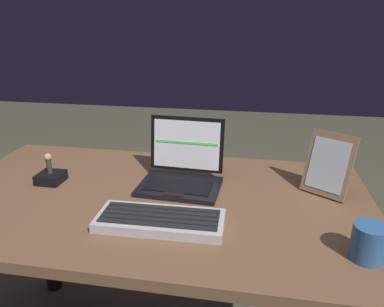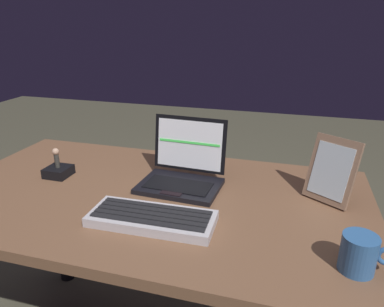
{
  "view_description": "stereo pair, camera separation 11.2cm",
  "coord_description": "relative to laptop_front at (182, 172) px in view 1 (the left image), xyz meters",
  "views": [
    {
      "loc": [
        0.3,
        -0.96,
        1.24
      ],
      "look_at": [
        0.11,
        0.07,
        0.84
      ],
      "focal_mm": 33.41,
      "sensor_mm": 36.0,
      "label": 1
    },
    {
      "loc": [
        0.41,
        -0.93,
        1.24
      ],
      "look_at": [
        0.11,
        0.07,
        0.84
      ],
      "focal_mm": 33.41,
      "sensor_mm": 36.0,
      "label": 2
    }
  ],
  "objects": [
    {
      "name": "desk",
      "position": [
        -0.08,
        -0.1,
        -0.16
      ],
      "size": [
        1.35,
        0.75,
        0.71
      ],
      "color": "brown",
      "rests_on": "ground"
    },
    {
      "name": "laptop_front",
      "position": [
        0.0,
        0.0,
        0.0
      ],
      "size": [
        0.27,
        0.22,
        0.21
      ],
      "color": "black",
      "rests_on": "desk"
    },
    {
      "name": "external_keyboard",
      "position": [
        -0.01,
        -0.25,
        -0.03
      ],
      "size": [
        0.34,
        0.14,
        0.03
      ],
      "color": "#BFBBC0",
      "rests_on": "desk"
    },
    {
      "name": "photo_frame",
      "position": [
        0.46,
        0.02,
        0.05
      ],
      "size": [
        0.15,
        0.13,
        0.2
      ],
      "color": "#8A6850",
      "rests_on": "desk"
    },
    {
      "name": "figurine_stand",
      "position": [
        -0.44,
        -0.06,
        -0.03
      ],
      "size": [
        0.08,
        0.08,
        0.03
      ],
      "primitive_type": "cube",
      "color": "black",
      "rests_on": "desk"
    },
    {
      "name": "figurine",
      "position": [
        -0.44,
        -0.06,
        0.03
      ],
      "size": [
        0.02,
        0.02,
        0.07
      ],
      "color": "#363430",
      "rests_on": "figurine_stand"
    },
    {
      "name": "coffee_mug",
      "position": [
        0.5,
        -0.31,
        -0.0
      ],
      "size": [
        0.12,
        0.08,
        0.09
      ],
      "color": "#33639C",
      "rests_on": "desk"
    }
  ]
}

